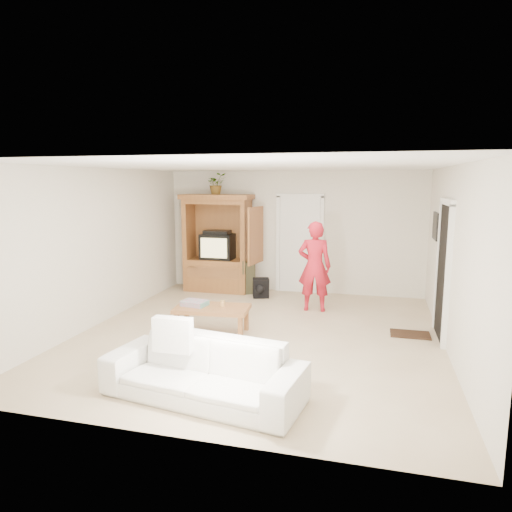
{
  "coord_description": "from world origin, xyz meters",
  "views": [
    {
      "loc": [
        1.69,
        -6.63,
        2.38
      ],
      "look_at": [
        -0.2,
        0.6,
        1.15
      ],
      "focal_mm": 32.0,
      "sensor_mm": 36.0,
      "label": 1
    }
  ],
  "objects_px": {
    "man": "(315,266)",
    "coffee_table": "(212,310)",
    "armoire": "(219,249)",
    "sofa": "(203,371)"
  },
  "relations": [
    {
      "from": "armoire",
      "to": "coffee_table",
      "type": "bearing_deg",
      "value": -72.96
    },
    {
      "from": "armoire",
      "to": "man",
      "type": "xyz_separation_m",
      "value": [
        2.23,
        -1.06,
        -0.08
      ]
    },
    {
      "from": "man",
      "to": "armoire",
      "type": "bearing_deg",
      "value": -29.6
    },
    {
      "from": "sofa",
      "to": "coffee_table",
      "type": "bearing_deg",
      "value": 116.47
    },
    {
      "from": "armoire",
      "to": "man",
      "type": "bearing_deg",
      "value": -25.48
    },
    {
      "from": "man",
      "to": "coffee_table",
      "type": "distance_m",
      "value": 2.24
    },
    {
      "from": "man",
      "to": "coffee_table",
      "type": "bearing_deg",
      "value": 46.63
    },
    {
      "from": "man",
      "to": "coffee_table",
      "type": "height_order",
      "value": "man"
    },
    {
      "from": "coffee_table",
      "to": "armoire",
      "type": "bearing_deg",
      "value": 102.23
    },
    {
      "from": "armoire",
      "to": "sofa",
      "type": "xyz_separation_m",
      "value": [
        1.51,
        -4.86,
        -0.59
      ]
    }
  ]
}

